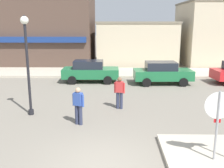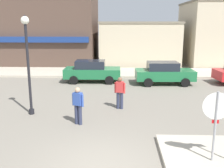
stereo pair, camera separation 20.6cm
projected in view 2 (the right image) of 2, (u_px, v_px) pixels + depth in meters
The scene contains 11 objects.
ground_plane at pixel (101, 167), 7.81m from camera, with size 160.00×160.00×0.00m, color gray.
kerb_far at pixel (114, 72), 22.22m from camera, with size 80.00×4.00×0.15m, color #B7AD99.
stop_sign at pixel (216, 118), 7.62m from camera, with size 0.82×0.09×2.30m.
lamp_post at pixel (27, 51), 11.69m from camera, with size 0.36×0.36×4.54m.
parked_car_nearest at pixel (92, 71), 18.89m from camera, with size 4.02×1.92×1.56m.
parked_car_second at pixel (164, 73), 18.18m from camera, with size 4.06×2.00×1.56m.
pedestrian_crossing_near at pixel (78, 105), 10.94m from camera, with size 0.54×0.35×1.61m.
pedestrian_crossing_far at pixel (120, 92), 12.94m from camera, with size 0.55×0.30×1.61m.
building_corner_shop at pixel (45, 21), 26.85m from camera, with size 10.62×7.50×8.67m.
building_storefront_left_near at pixel (139, 43), 26.91m from camera, with size 7.89×5.83×4.30m.
building_storefront_left_mid at pixel (211, 33), 27.06m from camera, with size 5.31×7.93×6.26m.
Camera 2 is at (0.57, -7.02, 4.22)m, focal length 42.00 mm.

